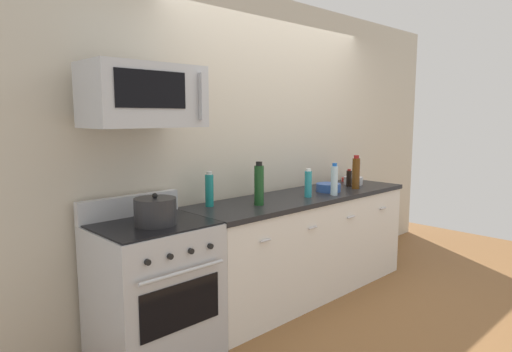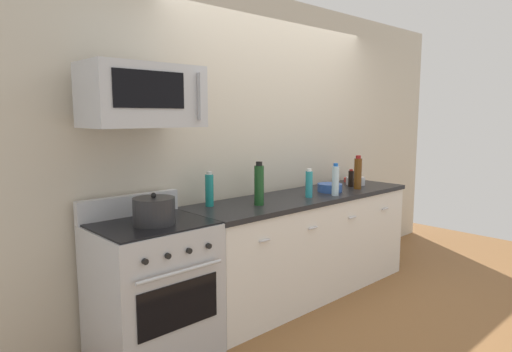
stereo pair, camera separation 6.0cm
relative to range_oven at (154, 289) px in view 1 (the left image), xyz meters
name	(u,v)px [view 1 (the left image)]	position (x,y,z in m)	size (l,w,h in m)	color
ground_plane	(303,292)	(1.56, 0.00, -0.47)	(6.55, 6.55, 0.00)	brown
back_wall	(272,145)	(1.56, 0.41, 0.88)	(5.46, 0.10, 2.70)	beige
counter_unit	(304,244)	(1.56, 0.00, -0.01)	(2.37, 0.66, 0.92)	silver
range_oven	(154,289)	(0.00, 0.00, 0.00)	(0.76, 0.69, 1.07)	#B7BABF
microwave	(144,96)	(0.00, 0.04, 1.28)	(0.74, 0.44, 0.40)	#B7BABF
bottle_sparkling_teal	(209,190)	(0.62, 0.18, 0.58)	(0.07, 0.07, 0.28)	#197F7A
bottle_dish_soap	(308,184)	(1.49, -0.11, 0.57)	(0.06, 0.06, 0.25)	teal
bottle_wine_green	(259,185)	(0.94, -0.06, 0.62)	(0.08, 0.08, 0.35)	#19471E
bottle_olive_oil	(258,183)	(1.14, 0.17, 0.58)	(0.06, 0.06, 0.28)	#385114
bottle_wine_amber	(356,173)	(2.18, -0.14, 0.61)	(0.07, 0.07, 0.33)	#59330F
bottle_water_clear	(334,180)	(1.73, -0.21, 0.59)	(0.06, 0.06, 0.29)	silver
bottle_soy_sauce_dark	(349,178)	(2.25, -0.01, 0.53)	(0.05, 0.05, 0.18)	black
bowl_red_small	(348,179)	(2.52, 0.19, 0.48)	(0.13, 0.13, 0.05)	#B72D28
bowl_blue_mixing	(328,187)	(1.85, -0.05, 0.49)	(0.23, 0.23, 0.08)	#2D519E
bowl_steel_prep	(353,180)	(2.38, 0.03, 0.49)	(0.19, 0.19, 0.08)	#B2B5BA
stockpot	(155,211)	(0.00, -0.05, 0.54)	(0.27, 0.27, 0.21)	#262628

